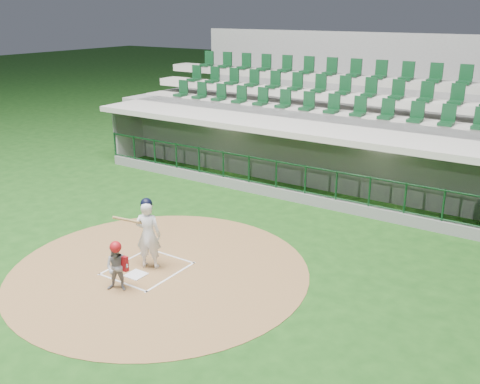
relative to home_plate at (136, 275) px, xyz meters
The scene contains 8 objects.
ground 0.70m from the home_plate, 90.00° to the left, with size 120.00×120.00×0.00m, color #164112.
dirt_circle 0.58m from the home_plate, 59.04° to the left, with size 7.20×7.20×0.01m, color brown.
home_plate is the anchor object (origin of this frame).
batter_box_chalk 0.40m from the home_plate, 90.00° to the left, with size 1.55×1.80×0.01m.
dugout_structure 8.58m from the home_plate, 90.41° to the left, with size 16.40×3.70×3.00m.
seating_deck 11.69m from the home_plate, 90.00° to the left, with size 17.00×6.72×5.15m.
batter 1.02m from the home_plate, 92.03° to the left, with size 0.90×0.95×1.79m.
catcher 0.93m from the home_plate, 76.57° to the right, with size 0.66×0.60×1.18m.
Camera 1 is at (8.31, -8.80, 5.99)m, focal length 40.00 mm.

